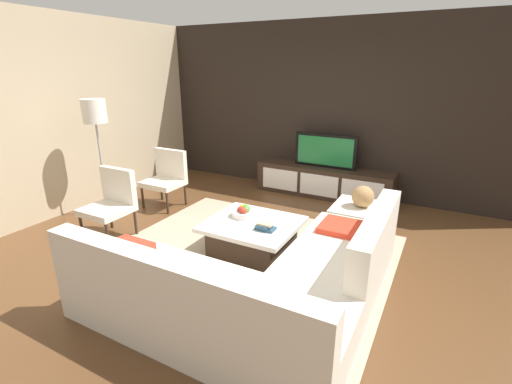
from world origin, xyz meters
The scene contains 15 objects.
ground_plane centered at (0.00, 0.00, 0.00)m, with size 14.00×14.00×0.00m, color brown.
feature_wall_back centered at (0.00, 2.70, 1.40)m, with size 6.40×0.12×2.80m, color black.
side_wall_left centered at (-3.20, 0.20, 1.40)m, with size 0.12×5.20×2.80m, color #C6B28E.
area_rug centered at (-0.10, 0.00, 0.01)m, with size 3.14×2.68×0.01m, color tan.
media_console centered at (0.00, 2.40, 0.25)m, with size 2.26×0.49×0.50m.
television centered at (0.00, 2.40, 0.77)m, with size 1.03×0.06×0.55m.
sectional_couch centered at (0.52, -0.86, 0.29)m, with size 2.39×2.39×0.83m.
coffee_table centered at (-0.10, 0.10, 0.20)m, with size 1.03×0.94×0.38m.
accent_chair_near centered at (-1.89, -0.34, 0.49)m, with size 0.54×0.53×0.87m.
floor_lamp centered at (-2.55, 0.10, 1.41)m, with size 0.32×0.32×1.67m.
ottoman centered at (0.91, 1.14, 0.20)m, with size 0.70×0.70×0.40m, color silver.
fruit_bowl centered at (-0.28, 0.20, 0.44)m, with size 0.28×0.28×0.14m.
accent_chair_far centered at (-2.02, 0.84, 0.49)m, with size 0.57×0.50×0.87m.
decorative_ball centered at (0.91, 1.14, 0.54)m, with size 0.28×0.28×0.28m, color #AD8451.
book_stack centered at (0.12, -0.01, 0.42)m, with size 0.21×0.15×0.09m.
Camera 1 is at (1.75, -3.26, 2.09)m, focal length 25.45 mm.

